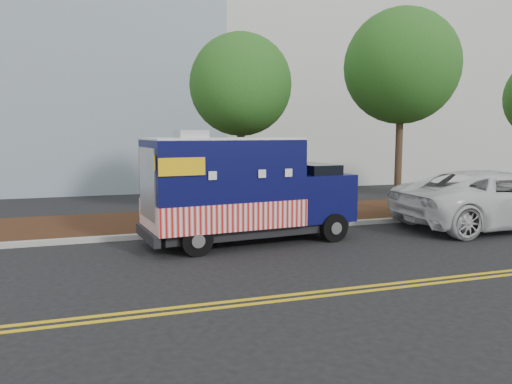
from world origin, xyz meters
name	(u,v)px	position (x,y,z in m)	size (l,w,h in m)	color
ground	(272,241)	(0.00, 0.00, 0.00)	(120.00, 120.00, 0.00)	black
curb	(256,229)	(0.00, 1.40, 0.07)	(120.00, 0.18, 0.15)	#9E9E99
mulch_strip	(237,218)	(0.00, 3.50, 0.07)	(120.00, 4.00, 0.15)	black
centerline_near	(352,288)	(0.00, -4.45, 0.01)	(120.00, 0.10, 0.01)	gold
centerline_far	(359,292)	(0.00, -4.70, 0.01)	(120.00, 0.10, 0.01)	gold
tree_b	(241,85)	(0.23, 3.77, 4.58)	(3.47, 3.47, 6.33)	#38281C
tree_c	(402,67)	(5.97, 2.90, 5.32)	(4.09, 4.09, 7.38)	#38281C
sign_post	(173,194)	(-2.44, 1.73, 1.20)	(0.06, 0.06, 2.40)	#473828
food_truck	(240,192)	(-0.90, 0.11, 1.38)	(5.96, 2.74, 3.04)	black
white_car	(497,199)	(7.41, -0.35, 0.91)	(3.01, 6.52, 1.81)	silver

